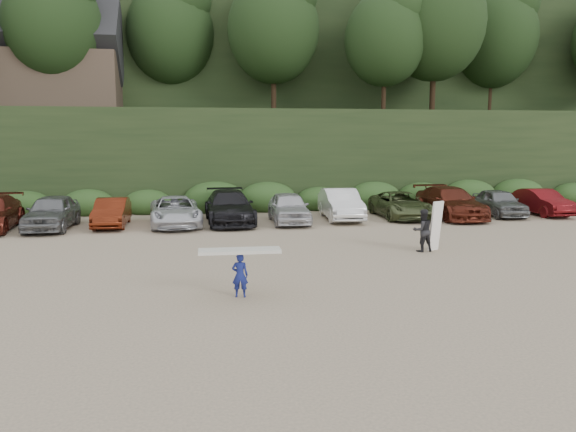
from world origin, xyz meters
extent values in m
plane|color=tan|center=(0.00, 0.00, 0.00)|extent=(120.00, 120.00, 0.00)
cube|color=black|center=(0.00, 22.00, 3.00)|extent=(80.00, 14.00, 6.00)
cube|color=black|center=(0.00, 40.00, 8.00)|extent=(90.00, 30.00, 16.00)
ellipsoid|color=black|center=(0.00, 22.00, 11.00)|extent=(66.00, 12.00, 10.00)
cube|color=#2B491E|center=(-0.55, 14.50, 0.60)|extent=(46.20, 2.00, 1.20)
cube|color=brown|center=(-12.00, 24.00, 8.00)|extent=(8.00, 6.00, 4.00)
imported|color=slate|center=(-9.77, 9.61, 0.82)|extent=(2.06, 4.84, 1.63)
imported|color=#5E1F0E|center=(-7.10, 9.95, 0.69)|extent=(1.47, 4.17, 1.37)
imported|color=silver|center=(-4.06, 9.64, 0.72)|extent=(2.72, 5.31, 1.43)
imported|color=black|center=(-1.38, 10.06, 0.82)|extent=(2.43, 5.69, 1.64)
imported|color=silver|center=(1.60, 9.65, 0.78)|extent=(1.97, 4.63, 1.56)
imported|color=white|center=(4.50, 10.32, 0.81)|extent=(2.01, 5.00, 1.62)
imported|color=#4D5933|center=(7.83, 10.32, 0.70)|extent=(2.43, 5.08, 1.40)
imported|color=#5B2014|center=(10.48, 9.91, 0.82)|extent=(2.33, 5.69, 1.65)
imported|color=slate|center=(13.50, 10.19, 0.74)|extent=(2.08, 4.46, 1.48)
imported|color=#5D0E11|center=(16.05, 10.13, 0.72)|extent=(1.63, 4.39, 1.43)
imported|color=navy|center=(-2.02, -3.28, 0.61)|extent=(0.49, 0.36, 1.21)
cube|color=silver|center=(-2.02, -3.28, 1.29)|extent=(2.24, 0.70, 0.09)
imported|color=black|center=(5.36, 1.66, 0.81)|extent=(0.85, 0.70, 1.63)
cube|color=white|center=(5.91, 1.72, 0.96)|extent=(0.60, 0.49, 1.92)
camera|label=1|loc=(-3.28, -18.14, 4.34)|focal=35.00mm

